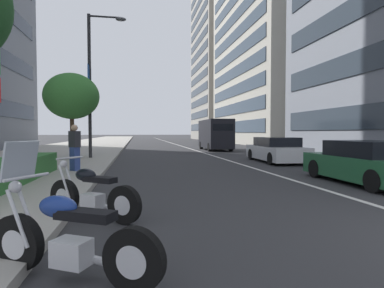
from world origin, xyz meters
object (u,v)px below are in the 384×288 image
at_px(motorcycle_nearest_camera, 69,240).
at_px(motorcycle_under_tarp, 92,195).
at_px(car_far_down_avenue, 276,150).
at_px(car_approaching_light, 366,163).
at_px(delivery_van_ahead, 215,134).
at_px(street_lamp_with_banners, 95,72).
at_px(pedestrian_on_plaza, 75,147).
at_px(street_tree_near_plaza_corner, 72,96).

distance_m(motorcycle_nearest_camera, motorcycle_under_tarp, 2.47).
height_order(motorcycle_nearest_camera, car_far_down_avenue, motorcycle_nearest_camera).
distance_m(car_approaching_light, delivery_van_ahead, 18.56).
relative_size(car_far_down_avenue, street_lamp_with_banners, 0.58).
height_order(motorcycle_nearest_camera, pedestrian_on_plaza, pedestrian_on_plaza).
bearing_deg(street_lamp_with_banners, car_far_down_avenue, -106.48).
xyz_separation_m(car_approaching_light, pedestrian_on_plaza, (3.75, 9.23, 0.39)).
bearing_deg(street_tree_near_plaza_corner, car_approaching_light, -132.28).
bearing_deg(pedestrian_on_plaza, street_lamp_with_banners, -134.68).
height_order(car_far_down_avenue, delivery_van_ahead, delivery_van_ahead).
relative_size(motorcycle_under_tarp, delivery_van_ahead, 0.31).
height_order(motorcycle_under_tarp, pedestrian_on_plaza, pedestrian_on_plaza).
xyz_separation_m(car_approaching_light, street_lamp_with_banners, (9.96, 9.24, 4.33)).
bearing_deg(delivery_van_ahead, motorcycle_under_tarp, 161.33).
height_order(motorcycle_under_tarp, car_approaching_light, car_approaching_light).
bearing_deg(pedestrian_on_plaza, street_tree_near_plaza_corner, -123.10).
distance_m(delivery_van_ahead, pedestrian_on_plaza, 17.41).
xyz_separation_m(motorcycle_nearest_camera, car_far_down_avenue, (12.17, -8.05, 0.18)).
bearing_deg(car_far_down_avenue, delivery_van_ahead, 4.94).
xyz_separation_m(motorcycle_nearest_camera, street_lamp_with_banners, (15.02, 1.57, 4.52)).
bearing_deg(car_approaching_light, street_tree_near_plaza_corner, 49.00).
xyz_separation_m(motorcycle_under_tarp, pedestrian_on_plaza, (6.35, 1.46, 0.59)).
relative_size(street_tree_near_plaza_corner, pedestrian_on_plaza, 2.70).
height_order(motorcycle_under_tarp, street_tree_near_plaza_corner, street_tree_near_plaza_corner).
bearing_deg(car_approaching_light, motorcycle_nearest_camera, 124.69).
relative_size(car_approaching_light, pedestrian_on_plaza, 2.51).
xyz_separation_m(motorcycle_nearest_camera, street_tree_near_plaza_corner, (14.53, 2.74, 3.09)).
bearing_deg(street_lamp_with_banners, street_tree_near_plaza_corner, 112.72).
distance_m(motorcycle_under_tarp, delivery_van_ahead, 22.52).
height_order(motorcycle_nearest_camera, car_approaching_light, motorcycle_nearest_camera).
xyz_separation_m(motorcycle_under_tarp, car_far_down_avenue, (9.70, -8.14, 0.20)).
relative_size(motorcycle_nearest_camera, delivery_van_ahead, 0.34).
bearing_deg(motorcycle_nearest_camera, car_approaching_light, -117.82).
distance_m(street_lamp_with_banners, street_tree_near_plaza_corner, 1.91).
bearing_deg(street_tree_near_plaza_corner, motorcycle_nearest_camera, -169.33).
distance_m(motorcycle_under_tarp, pedestrian_on_plaza, 6.54).
relative_size(car_far_down_avenue, delivery_van_ahead, 0.82).
bearing_deg(motorcycle_nearest_camera, motorcycle_under_tarp, -59.03).
bearing_deg(motorcycle_nearest_camera, pedestrian_on_plaza, -51.20).
height_order(motorcycle_under_tarp, car_far_down_avenue, car_far_down_avenue).
bearing_deg(motorcycle_under_tarp, street_lamp_with_banners, -45.76).
xyz_separation_m(motorcycle_under_tarp, street_lamp_with_banners, (12.55, 1.47, 4.54)).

